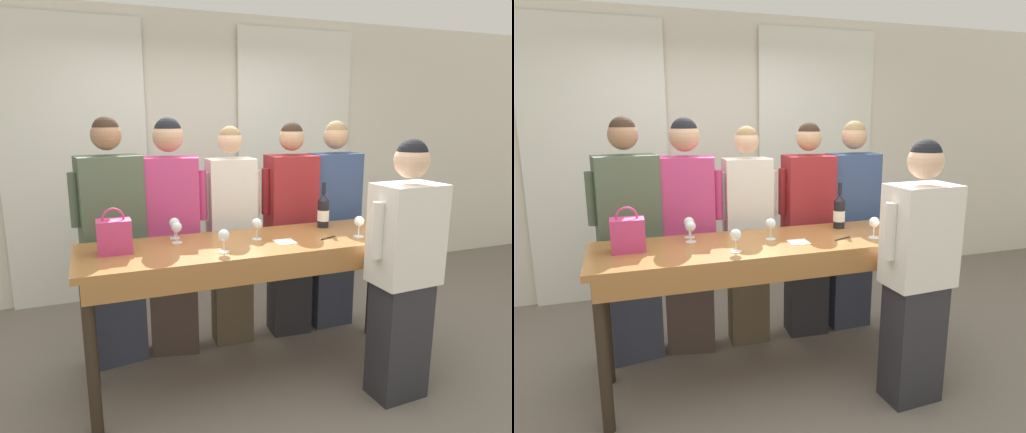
{
  "view_description": "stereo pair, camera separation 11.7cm",
  "coord_description": "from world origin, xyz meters",
  "views": [
    {
      "loc": [
        -1.05,
        -2.73,
        1.8
      ],
      "look_at": [
        0.0,
        0.07,
        1.14
      ],
      "focal_mm": 32.0,
      "sensor_mm": 36.0,
      "label": 1
    },
    {
      "loc": [
        -0.94,
        -2.77,
        1.8
      ],
      "look_at": [
        0.0,
        0.07,
        1.14
      ],
      "focal_mm": 32.0,
      "sensor_mm": 36.0,
      "label": 2
    }
  ],
  "objects": [
    {
      "name": "ground_plane",
      "position": [
        0.0,
        0.0,
        0.0
      ],
      "size": [
        18.0,
        18.0,
        0.0
      ],
      "primitive_type": "plane",
      "color": "#70665B"
    },
    {
      "name": "pen",
      "position": [
        0.46,
        -0.11,
        0.99
      ],
      "size": [
        0.13,
        0.05,
        0.01
      ],
      "color": "black",
      "rests_on": "tasting_bar"
    },
    {
      "name": "wine_glass_front_mid",
      "position": [
        -0.53,
        0.13,
        1.09
      ],
      "size": [
        0.07,
        0.07,
        0.14
      ],
      "color": "white",
      "rests_on": "tasting_bar"
    },
    {
      "name": "wine_glass_center_left",
      "position": [
        1.11,
        -0.19,
        1.09
      ],
      "size": [
        0.07,
        0.07,
        0.14
      ],
      "color": "white",
      "rests_on": "tasting_bar"
    },
    {
      "name": "tasting_bar",
      "position": [
        0.0,
        -0.03,
        0.86
      ],
      "size": [
        2.35,
        0.68,
        0.99
      ],
      "color": "#9E6633",
      "rests_on": "ground_plane"
    },
    {
      "name": "wine_glass_front_right",
      "position": [
        -0.52,
        0.25,
        1.09
      ],
      "size": [
        0.07,
        0.07,
        0.14
      ],
      "color": "white",
      "rests_on": "tasting_bar"
    },
    {
      "name": "wine_bottle",
      "position": [
        0.58,
        0.18,
        1.11
      ],
      "size": [
        0.09,
        0.09,
        0.34
      ],
      "color": "black",
      "rests_on": "tasting_bar"
    },
    {
      "name": "wine_glass_center_right",
      "position": [
        -0.3,
        -0.18,
        1.09
      ],
      "size": [
        0.07,
        0.07,
        0.14
      ],
      "color": "white",
      "rests_on": "tasting_bar"
    },
    {
      "name": "wall_back",
      "position": [
        0.0,
        1.92,
        1.4
      ],
      "size": [
        12.0,
        0.06,
        2.8
      ],
      "color": "silver",
      "rests_on": "ground_plane"
    },
    {
      "name": "wine_glass_front_left",
      "position": [
        -0.01,
        0.03,
        1.09
      ],
      "size": [
        0.07,
        0.07,
        0.14
      ],
      "color": "white",
      "rests_on": "tasting_bar"
    },
    {
      "name": "napkin",
      "position": [
        0.15,
        -0.09,
        0.99
      ],
      "size": [
        0.13,
        0.13,
        0.0
      ],
      "color": "white",
      "rests_on": "tasting_bar"
    },
    {
      "name": "guest_olive_jacket",
      "position": [
        -0.9,
        0.56,
        0.92
      ],
      "size": [
        0.55,
        0.31,
        1.8
      ],
      "color": "#383D51",
      "rests_on": "ground_plane"
    },
    {
      "name": "guest_pink_top",
      "position": [
        -0.48,
        0.56,
        0.93
      ],
      "size": [
        0.53,
        0.33,
        1.79
      ],
      "color": "#473833",
      "rests_on": "ground_plane"
    },
    {
      "name": "wine_glass_center_mid",
      "position": [
        0.68,
        -0.14,
        1.09
      ],
      "size": [
        0.07,
        0.07,
        0.14
      ],
      "color": "white",
      "rests_on": "tasting_bar"
    },
    {
      "name": "guest_cream_sweater",
      "position": [
        -0.02,
        0.56,
        0.89
      ],
      "size": [
        0.47,
        0.23,
        1.73
      ],
      "color": "brown",
      "rests_on": "ground_plane"
    },
    {
      "name": "curtain_panel_right",
      "position": [
        1.13,
        1.85,
        1.34
      ],
      "size": [
        1.31,
        0.03,
        2.69
      ],
      "color": "white",
      "rests_on": "ground_plane"
    },
    {
      "name": "handbag",
      "position": [
        -0.92,
        0.05,
        1.1
      ],
      "size": [
        0.2,
        0.14,
        0.28
      ],
      "color": "#C63870",
      "rests_on": "tasting_bar"
    },
    {
      "name": "host_pouring",
      "position": [
        0.76,
        -0.53,
        0.85
      ],
      "size": [
        0.51,
        0.3,
        1.67
      ],
      "color": "#28282D",
      "rests_on": "ground_plane"
    },
    {
      "name": "curtain_panel_left",
      "position": [
        -1.13,
        1.85,
        1.34
      ],
      "size": [
        1.31,
        0.03,
        2.69
      ],
      "color": "white",
      "rests_on": "ground_plane"
    },
    {
      "name": "guest_striped_shirt",
      "position": [
        0.49,
        0.56,
        0.89
      ],
      "size": [
        0.5,
        0.3,
        1.75
      ],
      "color": "#28282D",
      "rests_on": "ground_plane"
    },
    {
      "name": "guest_navy_coat",
      "position": [
        0.88,
        0.56,
        0.91
      ],
      "size": [
        0.52,
        0.23,
        1.76
      ],
      "color": "#383D51",
      "rests_on": "ground_plane"
    }
  ]
}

